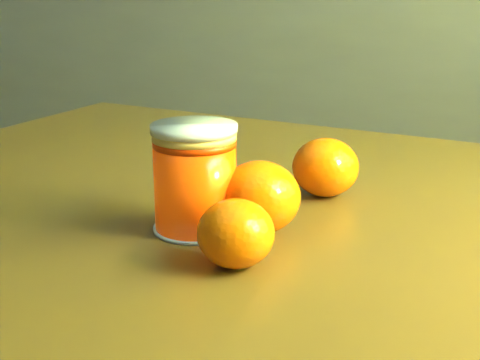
% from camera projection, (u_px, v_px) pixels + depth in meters
% --- Properties ---
extents(kitchen_counter, '(3.15, 0.60, 0.90)m').
position_uv_depth(kitchen_counter, '(153.00, 119.00, 2.31)').
color(kitchen_counter, '#56545A').
rests_on(kitchen_counter, ground).
extents(table, '(1.05, 0.80, 0.73)m').
position_uv_depth(table, '(285.00, 301.00, 0.64)').
color(table, brown).
rests_on(table, ground).
extents(juice_glass, '(0.07, 0.07, 0.09)m').
position_uv_depth(juice_glass, '(195.00, 179.00, 0.55)').
color(juice_glass, '#FF4405').
rests_on(juice_glass, table).
extents(orange_front, '(0.08, 0.08, 0.06)m').
position_uv_depth(orange_front, '(260.00, 197.00, 0.55)').
color(orange_front, '#F26004').
rests_on(orange_front, table).
extents(orange_back, '(0.08, 0.08, 0.06)m').
position_uv_depth(orange_back, '(325.00, 167.00, 0.64)').
color(orange_back, '#F26004').
rests_on(orange_back, table).
extents(orange_extra, '(0.07, 0.07, 0.05)m').
position_uv_depth(orange_extra, '(236.00, 233.00, 0.49)').
color(orange_extra, '#F26004').
rests_on(orange_extra, table).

